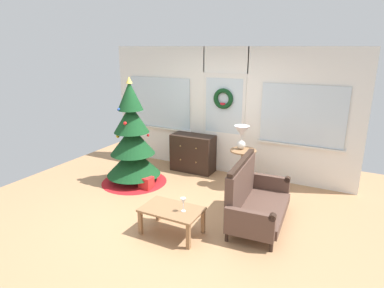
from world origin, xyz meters
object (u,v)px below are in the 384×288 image
object	(u,v)px
dresser_cabinet	(193,153)
coffee_table	(172,212)
gift_box	(146,183)
settee_sofa	(253,199)
side_table	(243,161)
table_lamp	(242,134)
wine_glass	(183,202)
christmas_tree	(133,146)

from	to	relation	value
dresser_cabinet	coffee_table	size ratio (longest dim) A/B	1.07
coffee_table	gift_box	world-z (taller)	coffee_table
settee_sofa	side_table	bearing A→B (deg)	115.78
dresser_cabinet	settee_sofa	size ratio (longest dim) A/B	0.62
table_lamp	dresser_cabinet	bearing A→B (deg)	166.10
wine_glass	gift_box	distance (m)	1.81
table_lamp	settee_sofa	bearing A→B (deg)	-62.69
settee_sofa	table_lamp	size ratio (longest dim) A/B	3.31
coffee_table	gift_box	distance (m)	1.64
dresser_cabinet	wine_glass	size ratio (longest dim) A/B	4.64
side_table	settee_sofa	bearing A→B (deg)	-64.22
side_table	table_lamp	world-z (taller)	table_lamp
gift_box	table_lamp	bearing A→B (deg)	32.66
side_table	coffee_table	size ratio (longest dim) A/B	0.86
dresser_cabinet	gift_box	xyz separation A→B (m)	(-0.34, -1.23, -0.28)
side_table	dresser_cabinet	bearing A→B (deg)	164.98
coffee_table	wine_glass	xyz separation A→B (m)	(0.18, 0.01, 0.20)
christmas_tree	side_table	xyz separation A→B (m)	(1.94, 0.75, -0.22)
dresser_cabinet	settee_sofa	distance (m)	2.32
settee_sofa	table_lamp	world-z (taller)	table_lamp
dresser_cabinet	gift_box	size ratio (longest dim) A/B	3.97
christmas_tree	wine_glass	xyz separation A→B (m)	(1.79, -1.25, -0.20)
wine_glass	gift_box	world-z (taller)	wine_glass
settee_sofa	coffee_table	distance (m)	1.23
dresser_cabinet	table_lamp	world-z (taller)	table_lamp
christmas_tree	gift_box	distance (m)	0.75
christmas_tree	table_lamp	bearing A→B (deg)	22.75
christmas_tree	coffee_table	world-z (taller)	christmas_tree
table_lamp	wine_glass	size ratio (longest dim) A/B	2.26
table_lamp	gift_box	distance (m)	1.98
table_lamp	gift_box	size ratio (longest dim) A/B	1.93
table_lamp	wine_glass	xyz separation A→B (m)	(-0.10, -2.04, -0.48)
christmas_tree	gift_box	size ratio (longest dim) A/B	8.91
christmas_tree	dresser_cabinet	xyz separation A→B (m)	(0.74, 1.07, -0.34)
side_table	coffee_table	bearing A→B (deg)	-99.57
dresser_cabinet	settee_sofa	world-z (taller)	settee_sofa
side_table	gift_box	bearing A→B (deg)	-149.45
settee_sofa	side_table	world-z (taller)	settee_sofa
table_lamp	wine_glass	bearing A→B (deg)	-92.78
christmas_tree	wine_glass	world-z (taller)	christmas_tree
settee_sofa	table_lamp	bearing A→B (deg)	117.31
dresser_cabinet	table_lamp	bearing A→B (deg)	-13.90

